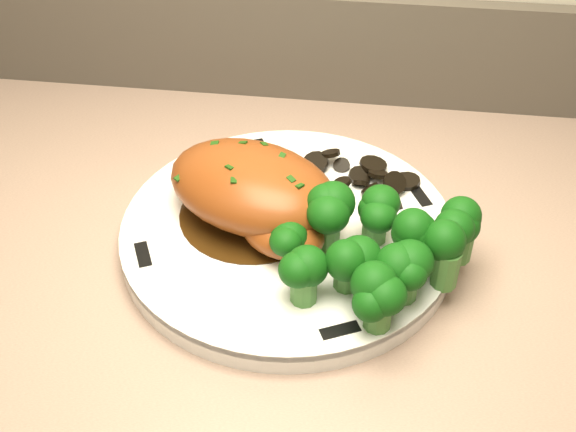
# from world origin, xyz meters

# --- Properties ---
(plate) EXTENTS (0.30, 0.30, 0.02)m
(plate) POSITION_xyz_m (0.49, 1.74, 0.93)
(plate) COLOR white
(plate) RESTS_ON counter
(rim_accent_0) EXTENTS (0.02, 0.03, 0.00)m
(rim_accent_0) POSITION_xyz_m (0.61, 1.79, 0.94)
(rim_accent_0) COLOR black
(rim_accent_0) RESTS_ON plate
(rim_accent_1) EXTENTS (0.03, 0.02, 0.00)m
(rim_accent_1) POSITION_xyz_m (0.44, 1.85, 0.94)
(rim_accent_1) COLOR black
(rim_accent_1) RESTS_ON plate
(rim_accent_2) EXTENTS (0.02, 0.03, 0.00)m
(rim_accent_2) POSITION_xyz_m (0.38, 1.69, 0.94)
(rim_accent_2) COLOR black
(rim_accent_2) RESTS_ON plate
(rim_accent_3) EXTENTS (0.03, 0.02, 0.00)m
(rim_accent_3) POSITION_xyz_m (0.55, 1.63, 0.94)
(rim_accent_3) COLOR black
(rim_accent_3) RESTS_ON plate
(gravy_pool) EXTENTS (0.13, 0.13, 0.00)m
(gravy_pool) POSITION_xyz_m (0.46, 1.75, 0.94)
(gravy_pool) COLOR #341E09
(gravy_pool) RESTS_ON plate
(chicken_breast) EXTENTS (0.18, 0.16, 0.06)m
(chicken_breast) POSITION_xyz_m (0.47, 1.75, 0.97)
(chicken_breast) COLOR #98471A
(chicken_breast) RESTS_ON plate
(mushroom_pile) EXTENTS (0.10, 0.07, 0.02)m
(mushroom_pile) POSITION_xyz_m (0.55, 1.80, 0.95)
(mushroom_pile) COLOR black
(mushroom_pile) RESTS_ON plate
(broccoli_florets) EXTENTS (0.16, 0.13, 0.05)m
(broccoli_florets) POSITION_xyz_m (0.57, 1.69, 0.97)
(broccoli_florets) COLOR #458036
(broccoli_florets) RESTS_ON plate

